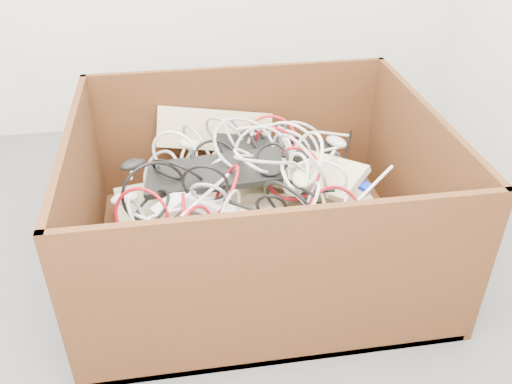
{
  "coord_description": "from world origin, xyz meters",
  "views": [
    {
      "loc": [
        -0.06,
        -1.42,
        1.44
      ],
      "look_at": [
        0.21,
        0.27,
        0.3
      ],
      "focal_mm": 38.4,
      "sensor_mm": 36.0,
      "label": 1
    }
  ],
  "objects": [
    {
      "name": "power_strip_right",
      "position": [
        0.03,
        0.13,
        0.34
      ],
      "size": [
        0.28,
        0.2,
        0.1
      ],
      "primitive_type": "cube",
      "rotation": [
        -0.1,
        0.17,
        -0.55
      ],
      "color": "white",
      "rests_on": "keyboard_pile"
    },
    {
      "name": "power_strip_left",
      "position": [
        -0.03,
        0.2,
        0.38
      ],
      "size": [
        0.3,
        0.22,
        0.13
      ],
      "primitive_type": "cube",
      "rotation": [
        0.14,
        -0.26,
        0.56
      ],
      "color": "white",
      "rests_on": "keyboard_pile"
    },
    {
      "name": "mice_scatter",
      "position": [
        0.11,
        0.21,
        0.36
      ],
      "size": [
        0.96,
        0.72,
        0.18
      ],
      "color": "#C1B59B",
      "rests_on": "keyboard_pile"
    },
    {
      "name": "ground",
      "position": [
        0.0,
        0.0,
        0.0
      ],
      "size": [
        3.0,
        3.0,
        0.0
      ],
      "primitive_type": "plane",
      "color": "#5A5A5D",
      "rests_on": "ground"
    },
    {
      "name": "vga_plug",
      "position": [
        0.59,
        0.15,
        0.36
      ],
      "size": [
        0.06,
        0.06,
        0.03
      ],
      "primitive_type": "cube",
      "rotation": [
        0.09,
        0.14,
        -0.88
      ],
      "color": "#0C23B4",
      "rests_on": "keyboard_pile"
    },
    {
      "name": "keyboard_pile",
      "position": [
        0.22,
        0.3,
        0.29
      ],
      "size": [
        1.13,
        0.98,
        0.37
      ],
      "color": "tan",
      "rests_on": "cardboard_box"
    },
    {
      "name": "cardboard_box",
      "position": [
        0.19,
        0.25,
        0.15
      ],
      "size": [
        1.29,
        1.07,
        0.62
      ],
      "color": "#3E200F",
      "rests_on": "ground"
    },
    {
      "name": "cable_tangle",
      "position": [
        0.16,
        0.24,
        0.4
      ],
      "size": [
        1.04,
        0.89,
        0.44
      ],
      "color": "silver",
      "rests_on": "keyboard_pile"
    }
  ]
}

